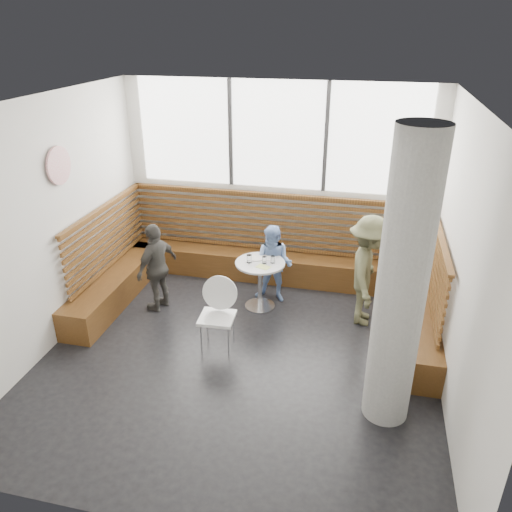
% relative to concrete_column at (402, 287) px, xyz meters
% --- Properties ---
extents(room, '(5.00, 5.00, 3.20)m').
position_rel_concrete_column_xyz_m(room, '(-1.85, 0.60, 0.00)').
color(room, silver).
rests_on(room, ground).
extents(booth, '(5.00, 2.50, 1.44)m').
position_rel_concrete_column_xyz_m(booth, '(-1.85, 2.37, -1.19)').
color(booth, '#4B2E12').
rests_on(booth, ground).
extents(concrete_column, '(0.50, 0.50, 3.20)m').
position_rel_concrete_column_xyz_m(concrete_column, '(0.00, 0.00, 0.00)').
color(concrete_column, gray).
rests_on(concrete_column, ground).
extents(wall_art, '(0.03, 0.50, 0.50)m').
position_rel_concrete_column_xyz_m(wall_art, '(-4.31, 1.00, 0.70)').
color(wall_art, white).
rests_on(wall_art, room).
extents(cafe_table, '(0.74, 0.74, 0.76)m').
position_rel_concrete_column_xyz_m(cafe_table, '(-1.86, 1.90, -1.06)').
color(cafe_table, silver).
rests_on(cafe_table, ground).
extents(cafe_chair, '(0.47, 0.46, 0.98)m').
position_rel_concrete_column_xyz_m(cafe_chair, '(-2.17, 0.80, -1.02)').
color(cafe_chair, white).
rests_on(cafe_chair, ground).
extents(adult_man, '(0.62, 1.06, 1.62)m').
position_rel_concrete_column_xyz_m(adult_man, '(-0.30, 1.86, -0.79)').
color(adult_man, brown).
rests_on(adult_man, ground).
extents(child_back, '(0.65, 0.53, 1.23)m').
position_rel_concrete_column_xyz_m(child_back, '(-1.70, 2.16, -0.99)').
color(child_back, '#7EA0DB').
rests_on(child_back, ground).
extents(child_left, '(0.57, 0.86, 1.36)m').
position_rel_concrete_column_xyz_m(child_left, '(-3.34, 1.55, -0.92)').
color(child_left, '#45433F').
rests_on(child_left, ground).
extents(plate_near, '(0.21, 0.21, 0.01)m').
position_rel_concrete_column_xyz_m(plate_near, '(-1.95, 2.01, -0.83)').
color(plate_near, white).
rests_on(plate_near, cafe_table).
extents(plate_far, '(0.20, 0.20, 0.01)m').
position_rel_concrete_column_xyz_m(plate_far, '(-1.80, 2.05, -0.83)').
color(plate_far, white).
rests_on(plate_far, cafe_table).
extents(glass_left, '(0.08, 0.08, 0.12)m').
position_rel_concrete_column_xyz_m(glass_left, '(-2.01, 1.86, -0.78)').
color(glass_left, white).
rests_on(glass_left, cafe_table).
extents(glass_mid, '(0.07, 0.07, 0.10)m').
position_rel_concrete_column_xyz_m(glass_mid, '(-1.79, 1.88, -0.79)').
color(glass_mid, white).
rests_on(glass_mid, cafe_table).
extents(glass_right, '(0.07, 0.07, 0.11)m').
position_rel_concrete_column_xyz_m(glass_right, '(-1.67, 1.93, -0.79)').
color(glass_right, white).
rests_on(glass_right, cafe_table).
extents(menu_card, '(0.23, 0.20, 0.00)m').
position_rel_concrete_column_xyz_m(menu_card, '(-1.78, 1.76, -0.84)').
color(menu_card, '#A5C64C').
rests_on(menu_card, cafe_table).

